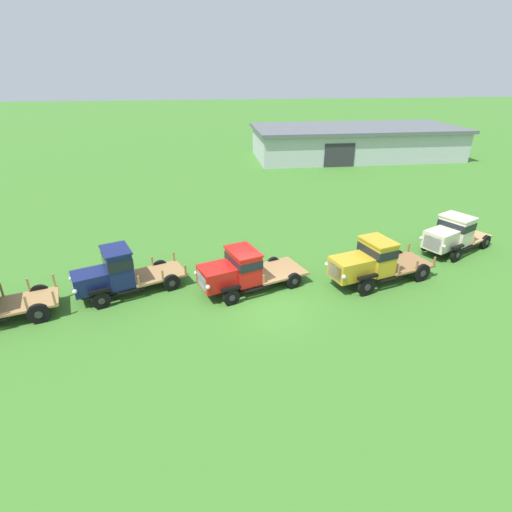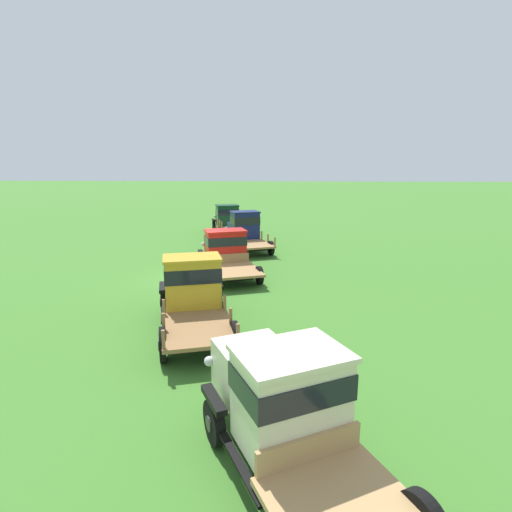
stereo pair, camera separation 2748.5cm
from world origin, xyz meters
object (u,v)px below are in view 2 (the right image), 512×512
object	(u,v)px
vintage_truck_far_side	(192,288)
vintage_truck_midrow_center	(225,250)
vintage_truck_foreground_near	(227,218)
vintage_truck_second_in_line	(244,230)
vintage_truck_back_of_row	(282,400)

from	to	relation	value
vintage_truck_far_side	vintage_truck_midrow_center	bearing A→B (deg)	178.92
vintage_truck_foreground_near	vintage_truck_midrow_center	xyz separation A→B (m)	(10.84, 1.40, -0.09)
vintage_truck_second_in_line	vintage_truck_far_side	size ratio (longest dim) A/B	0.93
vintage_truck_foreground_near	vintage_truck_second_in_line	xyz separation A→B (m)	(5.25, 1.78, -0.00)
vintage_truck_midrow_center	vintage_truck_back_of_row	distance (m)	12.42
vintage_truck_second_in_line	vintage_truck_midrow_center	world-z (taller)	vintage_truck_second_in_line
vintage_truck_second_in_line	vintage_truck_far_side	distance (m)	11.87
vintage_truck_midrow_center	vintage_truck_far_side	distance (m)	6.27
vintage_truck_second_in_line	vintage_truck_back_of_row	world-z (taller)	vintage_truck_second_in_line
vintage_truck_far_side	vintage_truck_back_of_row	bearing A→B (deg)	25.53
vintage_truck_foreground_near	vintage_truck_midrow_center	world-z (taller)	vintage_truck_foreground_near
vintage_truck_foreground_near	vintage_truck_far_side	bearing A→B (deg)	4.29
vintage_truck_midrow_center	vintage_truck_far_side	bearing A→B (deg)	-1.08
vintage_truck_foreground_near	vintage_truck_back_of_row	bearing A→B (deg)	10.08
vintage_truck_foreground_near	vintage_truck_far_side	distance (m)	17.16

